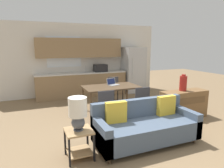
% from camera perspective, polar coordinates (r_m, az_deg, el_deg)
% --- Properties ---
extents(ground_plane, '(20.00, 20.00, 0.00)m').
position_cam_1_polar(ground_plane, '(3.94, 8.02, -17.72)').
color(ground_plane, '#7F6647').
extents(wall_back, '(6.40, 0.07, 2.70)m').
position_cam_1_polar(wall_back, '(7.81, -9.39, 6.90)').
color(wall_back, silver).
rests_on(wall_back, ground_plane).
extents(kitchen_counter, '(3.37, 0.65, 2.15)m').
position_cam_1_polar(kitchen_counter, '(7.58, -8.58, 2.91)').
color(kitchen_counter, '#8E704C').
rests_on(kitchen_counter, ground_plane).
extents(refrigerator, '(0.81, 0.76, 1.82)m').
position_cam_1_polar(refrigerator, '(8.24, 6.11, 4.07)').
color(refrigerator, '#B7BABC').
rests_on(refrigerator, ground_plane).
extents(dining_table, '(1.57, 0.91, 0.73)m').
position_cam_1_polar(dining_table, '(5.76, -0.32, -1.22)').
color(dining_table, brown).
rests_on(dining_table, ground_plane).
extents(couch, '(1.99, 0.80, 0.86)m').
position_cam_1_polar(couch, '(4.02, 9.28, -11.73)').
color(couch, '#3D2D1E').
rests_on(couch, ground_plane).
extents(side_table, '(0.44, 0.44, 0.50)m').
position_cam_1_polar(side_table, '(3.51, -9.42, -15.31)').
color(side_table, tan).
rests_on(side_table, ground_plane).
extents(table_lamp, '(0.30, 0.30, 0.56)m').
position_cam_1_polar(table_lamp, '(3.33, -9.75, -7.74)').
color(table_lamp, '#4C515B').
rests_on(table_lamp, side_table).
extents(credenza, '(1.27, 0.43, 0.72)m').
position_cam_1_polar(credenza, '(5.62, 19.79, -5.44)').
color(credenza, brown).
rests_on(credenza, ground_plane).
extents(vase, '(0.19, 0.19, 0.43)m').
position_cam_1_polar(vase, '(5.51, 19.67, 0.24)').
color(vase, maroon).
rests_on(vase, credenza).
extents(dining_chair_near_right, '(0.45, 0.45, 0.83)m').
position_cam_1_polar(dining_chair_near_right, '(5.31, 8.03, -4.43)').
color(dining_chair_near_right, '#38383D').
rests_on(dining_chair_near_right, ground_plane).
extents(dining_chair_far_right, '(0.46, 0.46, 0.83)m').
position_cam_1_polar(dining_chair_far_right, '(6.75, 0.86, -1.03)').
color(dining_chair_far_right, '#38383D').
rests_on(dining_chair_far_right, ground_plane).
extents(dining_chair_near_left, '(0.42, 0.42, 0.83)m').
position_cam_1_polar(dining_chair_near_left, '(4.89, -2.19, -5.66)').
color(dining_chair_near_left, '#38383D').
rests_on(dining_chair_near_left, ground_plane).
extents(laptop, '(0.38, 0.34, 0.20)m').
position_cam_1_polar(laptop, '(5.93, 0.13, 0.20)').
color(laptop, '#B7BABC').
rests_on(laptop, dining_table).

